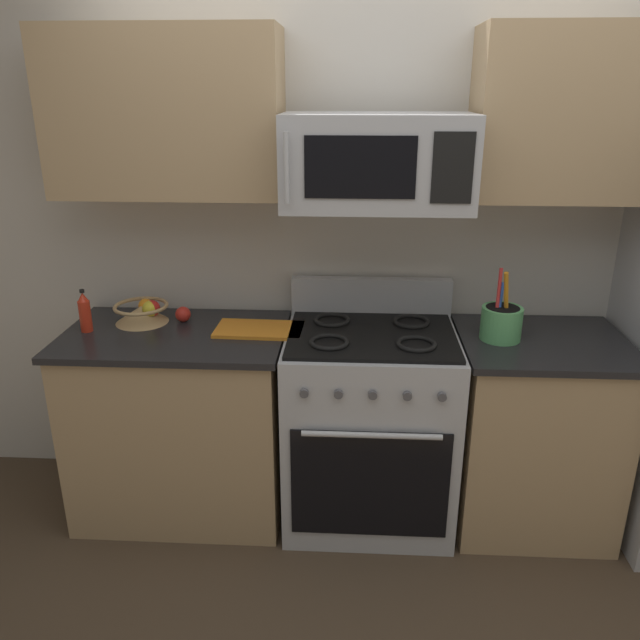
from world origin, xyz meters
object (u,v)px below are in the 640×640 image
object	(u,v)px
range_oven	(369,423)
utensil_crock	(501,322)
microwave	(377,162)
cutting_board	(259,329)
bottle_hot_sauce	(85,312)
fruit_basket	(143,312)
apple_loose	(183,314)

from	to	relation	value
range_oven	utensil_crock	distance (m)	0.76
microwave	cutting_board	size ratio (longest dim) A/B	1.96
microwave	utensil_crock	world-z (taller)	microwave
bottle_hot_sauce	fruit_basket	bearing A→B (deg)	30.22
microwave	apple_loose	world-z (taller)	microwave
apple_loose	cutting_board	world-z (taller)	apple_loose
utensil_crock	cutting_board	xyz separation A→B (m)	(-1.06, 0.03, -0.07)
bottle_hot_sauce	utensil_crock	bearing A→B (deg)	0.32
utensil_crock	cutting_board	world-z (taller)	utensil_crock
cutting_board	bottle_hot_sauce	xyz separation A→B (m)	(-0.77, -0.04, 0.08)
range_oven	bottle_hot_sauce	distance (m)	1.38
utensil_crock	cutting_board	size ratio (longest dim) A/B	0.81
utensil_crock	fruit_basket	bearing A→B (deg)	175.87
fruit_basket	cutting_board	distance (m)	0.56
cutting_board	utensil_crock	bearing A→B (deg)	-1.78
fruit_basket	range_oven	bearing A→B (deg)	-6.35
bottle_hot_sauce	cutting_board	bearing A→B (deg)	3.19
fruit_basket	bottle_hot_sauce	distance (m)	0.26
range_oven	cutting_board	distance (m)	0.67
range_oven	microwave	size ratio (longest dim) A/B	1.43
range_oven	microwave	world-z (taller)	microwave
apple_loose	bottle_hot_sauce	world-z (taller)	bottle_hot_sauce
range_oven	bottle_hot_sauce	bearing A→B (deg)	-179.60
range_oven	microwave	xyz separation A→B (m)	(-0.00, 0.03, 1.19)
range_oven	bottle_hot_sauce	size ratio (longest dim) A/B	5.56
microwave	apple_loose	bearing A→B (deg)	172.94
apple_loose	cutting_board	distance (m)	0.39
range_oven	fruit_basket	bearing A→B (deg)	173.65
fruit_basket	bottle_hot_sauce	world-z (taller)	bottle_hot_sauce
range_oven	apple_loose	xyz separation A→B (m)	(-0.88, 0.14, 0.47)
fruit_basket	bottle_hot_sauce	xyz separation A→B (m)	(-0.22, -0.13, 0.04)
range_oven	bottle_hot_sauce	xyz separation A→B (m)	(-1.28, -0.01, 0.53)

